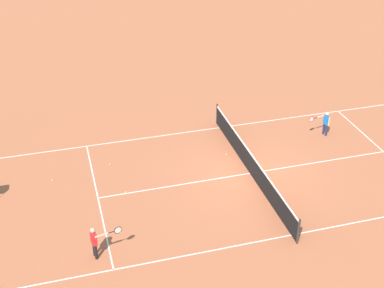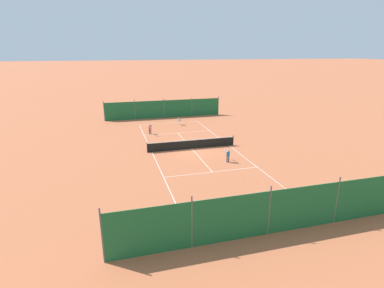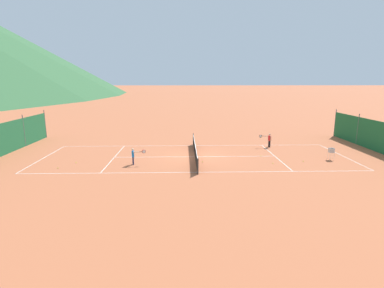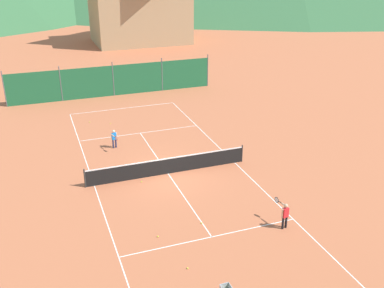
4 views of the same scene
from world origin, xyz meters
name	(u,v)px [view 4 (image 4 of 4)]	position (x,y,z in m)	size (l,w,h in m)	color
ground_plane	(168,174)	(0.00, 0.00, 0.00)	(600.00, 600.00, 0.00)	#B7603D
court_line_markings	(168,174)	(0.00, 0.00, 0.00)	(8.25, 23.85, 0.01)	white
tennis_net	(168,166)	(0.00, 0.00, 0.50)	(9.18, 0.08, 1.06)	#2D2D2D
windscreen_fence_far	(113,81)	(0.00, 15.50, 1.31)	(17.28, 0.08, 2.90)	#1E6038
player_near_service	(114,138)	(-2.10, 4.52, 0.70)	(0.40, 1.04, 1.20)	#23284C
player_far_baseline	(285,214)	(3.32, -6.84, 0.73)	(0.42, 1.07, 1.26)	black
tennis_ball_alley_right	(202,223)	(-0.04, -5.29, 0.03)	(0.07, 0.07, 0.07)	#CCE033
tennis_ball_by_net_right	(142,182)	(-1.64, -0.48, 0.03)	(0.07, 0.07, 0.07)	#CCE033
tennis_ball_by_net_left	(90,122)	(-2.94, 9.62, 0.03)	(0.07, 0.07, 0.07)	#CCE033
tennis_ball_service_box	(111,123)	(-1.57, 8.86, 0.03)	(0.07, 0.07, 0.07)	#CCE033
tennis_ball_far_corner	(158,236)	(-2.21, -5.60, 0.03)	(0.07, 0.07, 0.07)	#CCE033
tennis_ball_mid_court	(188,268)	(-1.70, -8.04, 0.03)	(0.07, 0.07, 0.07)	#CCE033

